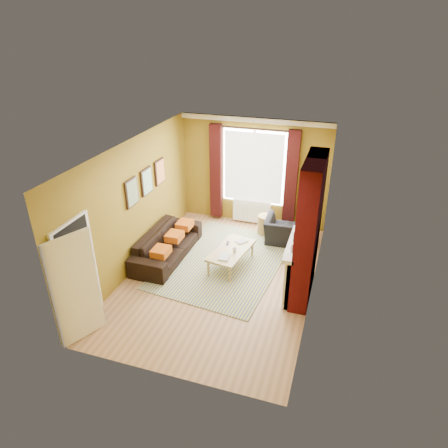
% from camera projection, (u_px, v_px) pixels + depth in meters
% --- Properties ---
extents(ground, '(5.50, 5.50, 0.00)m').
position_uv_depth(ground, '(220.00, 277.00, 8.51)').
color(ground, '#986B45').
rests_on(ground, ground).
extents(room_walls, '(3.82, 5.54, 2.83)m').
position_uv_depth(room_walls, '(254.00, 218.00, 7.94)').
color(room_walls, olive).
rests_on(room_walls, ground).
extents(striped_rug, '(2.75, 3.57, 0.02)m').
position_uv_depth(striped_rug, '(224.00, 261.00, 9.03)').
color(striped_rug, '#324589').
rests_on(striped_rug, ground).
extents(sofa, '(0.88, 2.21, 0.64)m').
position_uv_depth(sofa, '(167.00, 244.00, 9.10)').
color(sofa, black).
rests_on(sofa, ground).
extents(armchair, '(1.04, 0.92, 0.65)m').
position_uv_depth(armchair, '(286.00, 230.00, 9.69)').
color(armchair, black).
rests_on(armchair, ground).
extents(coffee_table, '(0.84, 1.37, 0.43)m').
position_uv_depth(coffee_table, '(231.00, 251.00, 8.72)').
color(coffee_table, tan).
rests_on(coffee_table, ground).
extents(wicker_stool, '(0.43, 0.43, 0.50)m').
position_uv_depth(wicker_stool, '(265.00, 225.00, 10.12)').
color(wicker_stool, '#9C7A43').
rests_on(wicker_stool, ground).
extents(floor_lamp, '(0.31, 0.31, 1.63)m').
position_uv_depth(floor_lamp, '(312.00, 193.00, 9.30)').
color(floor_lamp, black).
rests_on(floor_lamp, ground).
extents(book_a, '(0.24, 0.30, 0.03)m').
position_uv_depth(book_a, '(219.00, 256.00, 8.42)').
color(book_a, '#999999').
rests_on(book_a, coffee_table).
extents(book_b, '(0.30, 0.32, 0.02)m').
position_uv_depth(book_b, '(239.00, 239.00, 9.06)').
color(book_b, '#999999').
rests_on(book_b, coffee_table).
extents(mug, '(0.12, 0.12, 0.09)m').
position_uv_depth(mug, '(235.00, 250.00, 8.59)').
color(mug, '#999999').
rests_on(mug, coffee_table).
extents(tv_remote, '(0.08, 0.17, 0.02)m').
position_uv_depth(tv_remote, '(228.00, 243.00, 8.92)').
color(tv_remote, black).
rests_on(tv_remote, coffee_table).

